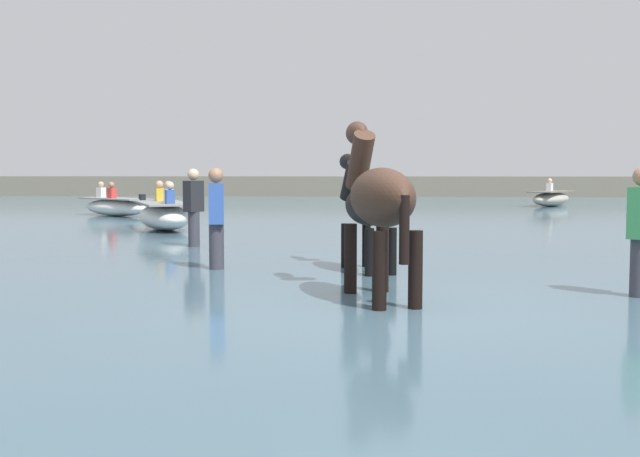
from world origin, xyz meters
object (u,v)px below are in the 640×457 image
horse_trailing_black (366,209)px  boat_near_starboard (164,215)px  person_wading_mid (216,225)px  boat_far_offshore (551,198)px  boat_near_port (115,206)px  person_onlooker_left (194,212)px  horse_lead_dark_bay (379,202)px

horse_trailing_black → boat_near_starboard: size_ratio=0.61×
person_wading_mid → boat_far_offshore: bearing=65.3°
boat_far_offshore → boat_near_port: size_ratio=1.08×
person_wading_mid → boat_near_port: bearing=114.3°
boat_near_port → person_onlooker_left: size_ratio=1.70×
horse_trailing_black → person_onlooker_left: size_ratio=1.12×
boat_far_offshore → boat_near_port: (-14.40, -7.35, -0.01)m
horse_trailing_black → person_onlooker_left: bearing=134.7°
boat_near_port → boat_far_offshore: bearing=27.0°
boat_far_offshore → person_wading_mid: size_ratio=1.84×
horse_trailing_black → boat_near_starboard: horse_trailing_black is taller
boat_near_starboard → person_onlooker_left: 4.16m
horse_lead_dark_bay → boat_near_port: horse_lead_dark_bay is taller
horse_lead_dark_bay → boat_far_offshore: horse_lead_dark_bay is taller
horse_trailing_black → person_onlooker_left: (-3.02, 3.05, -0.22)m
boat_near_port → person_wading_mid: (5.47, -12.11, 0.32)m
horse_trailing_black → boat_far_offshore: (6.93, 19.47, -0.53)m
boat_near_starboard → boat_far_offshore: 17.05m
boat_far_offshore → horse_lead_dark_bay: bearing=-107.3°
horse_lead_dark_bay → horse_trailing_black: 2.30m
boat_far_offshore → person_onlooker_left: bearing=-121.2°
horse_lead_dark_bay → boat_near_port: size_ratio=0.77×
boat_near_starboard → horse_lead_dark_bay: bearing=-62.7°
person_onlooker_left → person_wading_mid: 3.20m
horse_lead_dark_bay → horse_trailing_black: bearing=93.5°
boat_near_starboard → person_onlooker_left: person_onlooker_left is taller
horse_trailing_black → boat_far_offshore: 20.67m
horse_lead_dark_bay → boat_near_port: bearing=117.9°
horse_lead_dark_bay → person_onlooker_left: 6.21m
boat_near_port → person_wading_mid: bearing=-65.7°
boat_near_starboard → horse_trailing_black: bearing=-56.3°
horse_trailing_black → boat_near_port: size_ratio=0.66×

